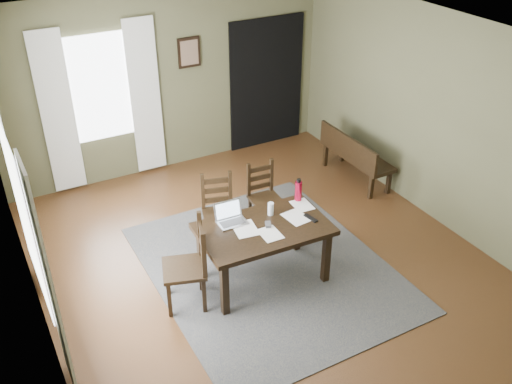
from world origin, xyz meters
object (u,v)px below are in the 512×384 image
chair_back_right (264,196)px  water_bottle (298,190)px  bench (354,153)px  dining_table (264,233)px  chair_end (189,266)px  chair_back_left (219,211)px  laptop (230,217)px

chair_back_right → water_bottle: size_ratio=3.06×
bench → water_bottle: bearing=123.2°
dining_table → bench: 2.69m
chair_end → bench: (3.18, 1.36, -0.06)m
dining_table → chair_back_left: bearing=100.3°
chair_back_left → bench: bearing=27.6°
chair_end → water_bottle: (1.51, 0.26, 0.35)m
chair_end → laptop: (0.61, 0.25, 0.28)m
water_bottle → chair_end: bearing=-170.1°
chair_back_left → chair_back_right: bearing=22.5°
chair_end → chair_back_right: size_ratio=1.19×
dining_table → bench: bench is taller
chair_back_left → chair_end: bearing=-114.4°
chair_back_right → dining_table: bearing=-116.0°
chair_back_left → laptop: size_ratio=2.76×
dining_table → water_bottle: bearing=27.7°
chair_back_left → chair_back_right: chair_back_left is taller
chair_end → water_bottle: chair_end is taller
bench → laptop: size_ratio=3.98×
chair_back_left → chair_back_right: size_ratio=1.05×
laptop → dining_table: bearing=-43.5°
chair_end → chair_back_left: chair_end is taller
water_bottle → chair_back_right: bearing=95.6°
chair_back_right → bench: bearing=16.7°
chair_back_right → bench: chair_back_right is taller
chair_back_right → bench: size_ratio=0.66×
chair_end → bench: 3.46m
dining_table → laptop: bearing=136.7°
bench → laptop: bearing=113.3°
chair_back_left → bench: chair_back_left is taller
laptop → water_bottle: 0.90m
chair_back_left → water_bottle: size_ratio=3.21×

